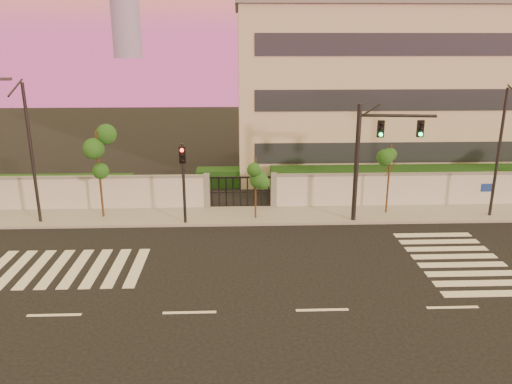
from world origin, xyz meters
TOP-DOWN VIEW (x-y plane):
  - ground at (0.00, 0.00)m, footprint 120.00×120.00m
  - sidewalk at (0.00, 10.50)m, footprint 60.00×3.00m
  - perimeter_wall at (0.10, 12.00)m, footprint 60.00×0.36m
  - hedge_row at (1.17, 14.74)m, footprint 41.00×4.25m
  - institutional_building at (9.00, 21.99)m, footprint 24.40×12.40m
  - road_markings at (-1.58, 3.76)m, footprint 57.00×7.62m
  - street_tree_c at (-10.80, 10.50)m, footprint 1.53×1.22m
  - street_tree_d at (-2.15, 9.96)m, footprint 1.34×1.07m
  - street_tree_e at (5.48, 10.55)m, footprint 1.32×1.05m
  - traffic_signal_main at (4.12, 9.38)m, footprint 4.17×0.65m
  - traffic_signal_secondary at (-6.06, 9.29)m, footprint 0.36×0.34m
  - streetlight_west at (-14.11, 9.62)m, footprint 0.48×1.94m
  - streetlight_east at (11.28, 9.69)m, footprint 0.46×1.85m

SIDE VIEW (x-z plane):
  - ground at x=0.00m, z-range 0.00..0.00m
  - road_markings at x=-1.58m, z-range 0.00..0.02m
  - sidewalk at x=0.00m, z-range 0.00..0.15m
  - hedge_row at x=1.17m, z-range -0.08..1.72m
  - perimeter_wall at x=0.10m, z-range -0.03..2.17m
  - street_tree_d at x=-2.15m, z-range 0.86..4.49m
  - traffic_signal_secondary at x=-6.06m, z-range 0.61..5.18m
  - street_tree_e at x=5.48m, z-range 0.98..5.15m
  - street_tree_c at x=-10.80m, z-range 1.19..6.26m
  - streetlight_east at x=11.28m, z-range 0.31..8.01m
  - traffic_signal_main at x=4.12m, z-range 0.87..7.47m
  - streetlight_west at x=-14.11m, z-range 0.33..8.39m
  - institutional_building at x=9.00m, z-range 0.03..12.28m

